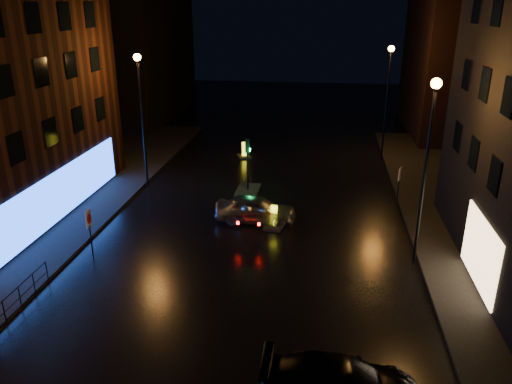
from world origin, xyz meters
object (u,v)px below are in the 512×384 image
Objects in this scene: traffic_signal at (248,184)px; bollard_near at (274,222)px; bollard_far at (244,154)px; road_sign_left at (89,223)px; road_sign_right at (400,177)px; silver_hatchback at (256,209)px; dark_sedan at (342,383)px.

traffic_signal is 5.53m from bollard_near.
road_sign_left is at bearing -126.06° from bollard_far.
bollard_far is 0.65× the size of road_sign_left.
bollard_far is at bearing 68.04° from road_sign_left.
road_sign_left reaches higher than road_sign_right.
road_sign_left is at bearing -120.96° from traffic_signal.
silver_hatchback is 2.76× the size of bollard_far.
traffic_signal is 2.20× the size of bollard_far.
silver_hatchback is at bearing 161.78° from bollard_near.
road_sign_right is (6.91, 4.23, 1.41)m from bollard_near.
dark_sedan is 3.28× the size of bollard_near.
road_sign_right is at bearing -12.18° from dark_sedan.
bollard_far is at bearing 15.98° from dark_sedan.
silver_hatchback is 8.84m from road_sign_right.
road_sign_left is at bearing 50.05° from road_sign_right.
bollard_near is 8.22m from road_sign_right.
road_sign_right is at bearing -59.26° from bollard_far.
bollard_far is (-3.61, 12.37, -0.01)m from bollard_near.
road_sign_right is (3.62, 16.38, 0.98)m from dark_sedan.
road_sign_left reaches higher than silver_hatchback.
silver_hatchback is 12.14m from bollard_far.
bollard_near reaches higher than bollard_far.
road_sign_left is (-6.96, -5.15, 1.07)m from silver_hatchback.
bollard_near is (-3.29, 12.15, -0.44)m from dark_sedan.
road_sign_left is 1.08× the size of road_sign_right.
silver_hatchback is 1.27m from bollard_near.
silver_hatchback is at bearing 19.23° from dark_sedan.
bollard_near is at bearing 22.64° from road_sign_left.
bollard_near is (1.06, -0.51, -0.47)m from silver_hatchback.
road_sign_right reaches higher than dark_sedan.
road_sign_left is (-5.83, -9.71, 1.31)m from traffic_signal.
dark_sedan is at bearing -160.08° from silver_hatchback.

